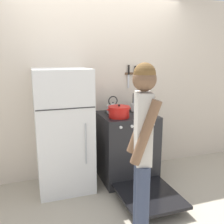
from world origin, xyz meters
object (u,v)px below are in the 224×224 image
at_px(refrigerator, 64,130).
at_px(utensil_jar, 135,107).
at_px(stove_range, 127,148).
at_px(dutch_oven_pot, 119,112).
at_px(tea_kettle, 113,108).
at_px(person, 143,147).

height_order(refrigerator, utensil_jar, refrigerator).
relative_size(stove_range, dutch_oven_pot, 4.48).
bearing_deg(refrigerator, tea_kettle, 9.22).
relative_size(stove_range, tea_kettle, 6.05).
height_order(stove_range, utensil_jar, utensil_jar).
relative_size(dutch_oven_pot, person, 0.19).
height_order(dutch_oven_pot, person, person).
relative_size(refrigerator, stove_range, 1.09).
distance_m(stove_range, tea_kettle, 0.59).
distance_m(utensil_jar, person, 1.50).
xyz_separation_m(refrigerator, utensil_jar, (1.04, 0.12, 0.21)).
bearing_deg(tea_kettle, stove_range, -49.24).
bearing_deg(tea_kettle, dutch_oven_pot, -92.68).
distance_m(stove_range, person, 1.36).
bearing_deg(stove_range, utensil_jar, 45.23).
xyz_separation_m(stove_range, utensil_jar, (0.18, 0.18, 0.53)).
bearing_deg(utensil_jar, tea_kettle, -178.77).
distance_m(refrigerator, stove_range, 0.92).
relative_size(stove_range, utensil_jar, 5.49).
bearing_deg(stove_range, refrigerator, 175.98).
bearing_deg(person, utensil_jar, -5.11).
bearing_deg(stove_range, person, -106.59).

